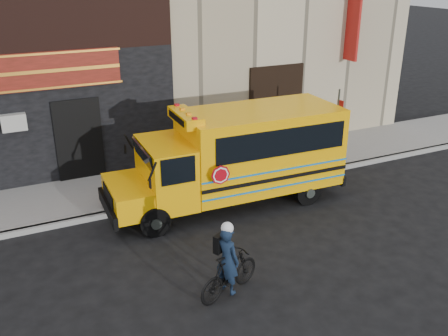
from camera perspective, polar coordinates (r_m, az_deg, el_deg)
name	(u,v)px	position (r m, az deg, el deg)	size (l,w,h in m)	color
ground	(248,235)	(13.11, 2.81, -7.69)	(120.00, 120.00, 0.00)	black
curb	(208,194)	(15.14, -1.80, -2.98)	(40.00, 0.20, 0.15)	gray
sidewalk	(190,176)	(16.41, -3.91, -0.95)	(40.00, 3.00, 0.15)	gray
school_bus	(239,154)	(14.27, 1.73, 1.64)	(6.96, 2.48, 2.92)	black
sign_pole	(337,126)	(16.93, 12.77, 4.67)	(0.09, 0.24, 2.81)	#3F4741
bicycle	(229,274)	(10.74, 0.62, -11.98)	(0.47, 1.66, 1.00)	black
cyclist	(227,262)	(10.60, 0.36, -10.69)	(0.57, 0.37, 1.55)	#111E34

